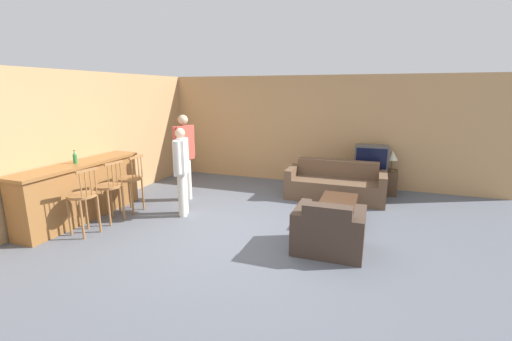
{
  "coord_description": "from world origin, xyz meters",
  "views": [
    {
      "loc": [
        1.92,
        -4.74,
        2.25
      ],
      "look_at": [
        -0.08,
        0.87,
        0.85
      ],
      "focal_mm": 24.0,
      "sensor_mm": 36.0,
      "label": 1
    }
  ],
  "objects_px": {
    "bar_chair_mid": "(109,190)",
    "person_by_counter": "(182,167)",
    "bar_chair_near": "(83,199)",
    "bottle": "(75,157)",
    "coffee_table": "(338,203)",
    "armchair_near": "(329,232)",
    "couch_far": "(335,185)",
    "person_by_window": "(184,152)",
    "bar_chair_far": "(131,182)",
    "tv": "(371,158)",
    "tv_unit": "(370,181)",
    "table_lamp": "(392,156)"
  },
  "relations": [
    {
      "from": "tv_unit",
      "to": "tv",
      "type": "height_order",
      "value": "tv"
    },
    {
      "from": "bar_chair_near",
      "to": "tv_unit",
      "type": "bearing_deg",
      "value": 43.66
    },
    {
      "from": "coffee_table",
      "to": "tv_unit",
      "type": "height_order",
      "value": "tv_unit"
    },
    {
      "from": "bar_chair_mid",
      "to": "bar_chair_far",
      "type": "relative_size",
      "value": 1.0
    },
    {
      "from": "bar_chair_far",
      "to": "bottle",
      "type": "xyz_separation_m",
      "value": [
        -0.61,
        -0.62,
        0.54
      ]
    },
    {
      "from": "armchair_near",
      "to": "bar_chair_mid",
      "type": "bearing_deg",
      "value": -177.9
    },
    {
      "from": "coffee_table",
      "to": "person_by_window",
      "type": "xyz_separation_m",
      "value": [
        -3.14,
        0.17,
        0.69
      ]
    },
    {
      "from": "person_by_counter",
      "to": "bar_chair_mid",
      "type": "bearing_deg",
      "value": -144.22
    },
    {
      "from": "couch_far",
      "to": "bottle",
      "type": "relative_size",
      "value": 8.86
    },
    {
      "from": "person_by_window",
      "to": "tv",
      "type": "bearing_deg",
      "value": 27.92
    },
    {
      "from": "couch_far",
      "to": "table_lamp",
      "type": "bearing_deg",
      "value": 35.21
    },
    {
      "from": "coffee_table",
      "to": "person_by_window",
      "type": "distance_m",
      "value": 3.22
    },
    {
      "from": "bar_chair_mid",
      "to": "tv_unit",
      "type": "distance_m",
      "value": 5.43
    },
    {
      "from": "bar_chair_mid",
      "to": "person_by_counter",
      "type": "relative_size",
      "value": 0.68
    },
    {
      "from": "couch_far",
      "to": "tv_unit",
      "type": "distance_m",
      "value": 1.03
    },
    {
      "from": "bar_chair_mid",
      "to": "table_lamp",
      "type": "distance_m",
      "value": 5.77
    },
    {
      "from": "bottle",
      "to": "table_lamp",
      "type": "height_order",
      "value": "bottle"
    },
    {
      "from": "bar_chair_far",
      "to": "person_by_window",
      "type": "xyz_separation_m",
      "value": [
        0.59,
        0.97,
        0.44
      ]
    },
    {
      "from": "couch_far",
      "to": "tv",
      "type": "height_order",
      "value": "tv"
    },
    {
      "from": "couch_far",
      "to": "bar_chair_mid",
      "type": "bearing_deg",
      "value": -142.95
    },
    {
      "from": "tv_unit",
      "to": "bottle",
      "type": "relative_size",
      "value": 5.01
    },
    {
      "from": "couch_far",
      "to": "bottle",
      "type": "bearing_deg",
      "value": -146.57
    },
    {
      "from": "armchair_near",
      "to": "tv",
      "type": "xyz_separation_m",
      "value": [
        0.46,
        3.3,
        0.5
      ]
    },
    {
      "from": "bar_chair_near",
      "to": "bottle",
      "type": "bearing_deg",
      "value": 140.88
    },
    {
      "from": "tv_unit",
      "to": "person_by_window",
      "type": "height_order",
      "value": "person_by_window"
    },
    {
      "from": "bar_chair_mid",
      "to": "bottle",
      "type": "xyz_separation_m",
      "value": [
        -0.61,
        -0.07,
        0.54
      ]
    },
    {
      "from": "person_by_counter",
      "to": "tv",
      "type": "bearing_deg",
      "value": 40.35
    },
    {
      "from": "tv",
      "to": "person_by_counter",
      "type": "xyz_separation_m",
      "value": [
        -3.19,
        -2.71,
        0.11
      ]
    },
    {
      "from": "bar_chair_mid",
      "to": "table_lamp",
      "type": "bearing_deg",
      "value": 36.62
    },
    {
      "from": "bar_chair_mid",
      "to": "table_lamp",
      "type": "xyz_separation_m",
      "value": [
        4.63,
        3.44,
        0.27
      ]
    },
    {
      "from": "couch_far",
      "to": "coffee_table",
      "type": "distance_m",
      "value": 1.32
    },
    {
      "from": "couch_far",
      "to": "tv",
      "type": "distance_m",
      "value": 1.14
    },
    {
      "from": "bar_chair_far",
      "to": "person_by_counter",
      "type": "xyz_separation_m",
      "value": [
        1.0,
        0.18,
        0.32
      ]
    },
    {
      "from": "bottle",
      "to": "table_lamp",
      "type": "relative_size",
      "value": 0.5
    },
    {
      "from": "couch_far",
      "to": "person_by_counter",
      "type": "relative_size",
      "value": 1.26
    },
    {
      "from": "bar_chair_near",
      "to": "tv_unit",
      "type": "distance_m",
      "value": 5.81
    },
    {
      "from": "coffee_table",
      "to": "tv",
      "type": "distance_m",
      "value": 2.18
    },
    {
      "from": "tv_unit",
      "to": "table_lamp",
      "type": "xyz_separation_m",
      "value": [
        0.43,
        0.0,
        0.59
      ]
    },
    {
      "from": "couch_far",
      "to": "tv",
      "type": "xyz_separation_m",
      "value": [
        0.67,
        0.78,
        0.5
      ]
    },
    {
      "from": "coffee_table",
      "to": "bottle",
      "type": "height_order",
      "value": "bottle"
    },
    {
      "from": "couch_far",
      "to": "person_by_window",
      "type": "height_order",
      "value": "person_by_window"
    },
    {
      "from": "bottle",
      "to": "person_by_counter",
      "type": "xyz_separation_m",
      "value": [
        1.62,
        0.79,
        -0.22
      ]
    },
    {
      "from": "person_by_window",
      "to": "person_by_counter",
      "type": "relative_size",
      "value": 1.11
    },
    {
      "from": "bar_chair_mid",
      "to": "couch_far",
      "type": "xyz_separation_m",
      "value": [
        3.52,
        2.66,
        -0.29
      ]
    },
    {
      "from": "coffee_table",
      "to": "armchair_near",
      "type": "bearing_deg",
      "value": -89.67
    },
    {
      "from": "bottle",
      "to": "table_lamp",
      "type": "distance_m",
      "value": 6.31
    },
    {
      "from": "bar_chair_mid",
      "to": "person_by_window",
      "type": "distance_m",
      "value": 1.69
    },
    {
      "from": "armchair_near",
      "to": "tv",
      "type": "relative_size",
      "value": 1.37
    },
    {
      "from": "couch_far",
      "to": "person_by_window",
      "type": "xyz_separation_m",
      "value": [
        -2.94,
        -1.14,
        0.73
      ]
    },
    {
      "from": "armchair_near",
      "to": "person_by_window",
      "type": "relative_size",
      "value": 0.55
    }
  ]
}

